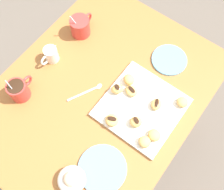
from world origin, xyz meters
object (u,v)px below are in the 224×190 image
at_px(coffee_mug_red_left, 19,90).
at_px(beignet_1, 154,135).
at_px(saucer_sky_right, 169,60).
at_px(beignet_6, 131,91).
at_px(coffee_mug_red_right, 80,26).
at_px(beignet_3, 144,142).
at_px(cream_pitcher_white, 51,54).
at_px(saucer_sky_left, 102,169).
at_px(beignet_0, 182,102).
at_px(beignet_7, 112,120).
at_px(beignet_8, 129,80).
at_px(beignet_5, 136,122).
at_px(beignet_4, 156,104).
at_px(beignet_2, 117,89).
at_px(pastry_plate_square, 141,107).
at_px(dining_table, 100,105).
at_px(ice_cream_bowl, 72,180).

height_order(coffee_mug_red_left, beignet_1, coffee_mug_red_left).
distance_m(saucer_sky_right, beignet_6, 0.24).
xyz_separation_m(coffee_mug_red_right, beignet_3, (-0.27, -0.54, -0.01)).
xyz_separation_m(coffee_mug_red_right, cream_pitcher_white, (-0.19, 0.01, -0.01)).
relative_size(saucer_sky_left, beignet_0, 3.98).
xyz_separation_m(beignet_7, beignet_8, (0.19, 0.05, 0.00)).
bearing_deg(beignet_3, beignet_6, 48.09).
distance_m(beignet_5, beignet_6, 0.14).
height_order(saucer_sky_left, beignet_4, beignet_4).
height_order(beignet_3, beignet_6, beignet_3).
relative_size(coffee_mug_red_left, beignet_2, 2.56).
bearing_deg(cream_pitcher_white, pastry_plate_square, -84.61).
height_order(beignet_2, beignet_4, beignet_2).
height_order(cream_pitcher_white, beignet_2, cream_pitcher_white).
height_order(beignet_0, beignet_3, beignet_3).
distance_m(coffee_mug_red_left, beignet_1, 0.58).
relative_size(cream_pitcher_white, beignet_2, 2.05).
bearing_deg(beignet_1, dining_table, 85.96).
distance_m(beignet_5, beignet_8, 0.19).
relative_size(pastry_plate_square, saucer_sky_left, 1.66).
bearing_deg(coffee_mug_red_right, beignet_7, -125.37).
distance_m(beignet_6, beignet_7, 0.15).
bearing_deg(saucer_sky_left, beignet_5, 0.03).
xyz_separation_m(beignet_3, beignet_8, (0.18, 0.20, 0.00)).
xyz_separation_m(pastry_plate_square, coffee_mug_red_left, (-0.25, 0.45, 0.04)).
bearing_deg(saucer_sky_left, beignet_3, -22.40).
xyz_separation_m(cream_pitcher_white, beignet_2, (0.04, -0.33, -0.00)).
xyz_separation_m(beignet_0, beignet_6, (-0.08, 0.20, -0.00)).
relative_size(beignet_0, beignet_6, 0.86).
height_order(pastry_plate_square, cream_pitcher_white, cream_pitcher_white).
bearing_deg(saucer_sky_right, beignet_2, 160.61).
distance_m(ice_cream_bowl, beignet_2, 0.40).
xyz_separation_m(beignet_3, beignet_4, (0.16, 0.05, -0.00)).
bearing_deg(pastry_plate_square, saucer_sky_left, -175.93).
height_order(coffee_mug_red_right, beignet_0, coffee_mug_red_right).
bearing_deg(pastry_plate_square, dining_table, 106.51).
height_order(saucer_sky_right, beignet_6, beignet_6).
bearing_deg(coffee_mug_red_left, beignet_0, -57.51).
height_order(coffee_mug_red_left, cream_pitcher_white, coffee_mug_red_left).
xyz_separation_m(beignet_5, beignet_8, (0.14, 0.13, 0.00)).
xyz_separation_m(coffee_mug_red_right, saucer_sky_right, (0.12, -0.42, -0.04)).
relative_size(beignet_1, beignet_6, 0.94).
bearing_deg(beignet_4, cream_pitcher_white, 99.20).
relative_size(beignet_1, beignet_8, 1.02).
relative_size(ice_cream_bowl, beignet_5, 2.11).
height_order(ice_cream_bowl, beignet_5, ice_cream_bowl).
distance_m(beignet_7, beignet_8, 0.19).
distance_m(beignet_0, beignet_8, 0.24).
height_order(coffee_mug_red_right, beignet_1, coffee_mug_red_right).
bearing_deg(beignet_4, coffee_mug_red_right, 77.27).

